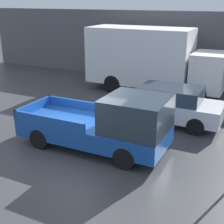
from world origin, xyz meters
The scene contains 5 objects.
ground_plane centered at (0.00, 0.00, 0.00)m, with size 60.00×60.00×0.00m, color #3D3D3F.
building_wall centered at (0.00, 10.72, 2.16)m, with size 28.00×0.15×4.32m.
pickup_truck centered at (0.87, 0.30, 0.95)m, with size 5.26×2.09×2.06m.
car centered at (2.01, 3.74, 0.80)m, with size 4.54×1.85×1.57m.
delivery_truck centered at (-0.33, 7.92, 1.88)m, with size 7.51×2.46×3.53m.
Camera 1 is at (5.34, -8.50, 4.99)m, focal length 50.00 mm.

